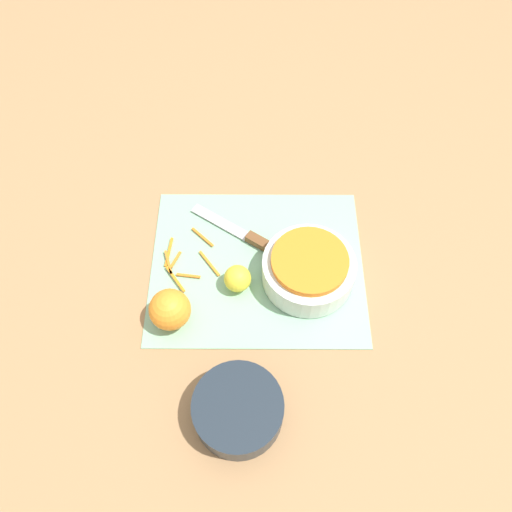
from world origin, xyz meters
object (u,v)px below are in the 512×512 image
(bowl_dark, at_px, (237,410))
(knife, at_px, (259,243))
(bowl_speckled, at_px, (307,269))
(lemon, at_px, (236,279))
(orange_left, at_px, (169,310))

(bowl_dark, relative_size, knife, 0.69)
(bowl_speckled, relative_size, knife, 0.81)
(knife, relative_size, lemon, 4.19)
(orange_left, bearing_deg, bowl_speckled, -160.77)
(bowl_speckled, distance_m, knife, 0.12)
(bowl_dark, relative_size, orange_left, 1.96)
(bowl_speckled, height_order, knife, bowl_speckled)
(bowl_dark, distance_m, orange_left, 0.22)
(knife, height_order, orange_left, orange_left)
(bowl_speckled, relative_size, bowl_dark, 1.18)
(knife, distance_m, orange_left, 0.23)
(lemon, bearing_deg, bowl_speckled, -172.47)
(bowl_dark, bearing_deg, knife, -95.98)
(lemon, bearing_deg, bowl_dark, 91.60)
(knife, height_order, lemon, lemon)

